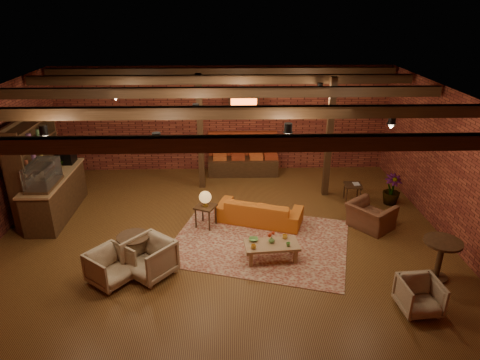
{
  "coord_description": "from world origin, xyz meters",
  "views": [
    {
      "loc": [
        0.16,
        -8.63,
        5.01
      ],
      "look_at": [
        0.41,
        0.2,
        1.22
      ],
      "focal_mm": 32.0,
      "sensor_mm": 36.0,
      "label": 1
    }
  ],
  "objects_px": {
    "round_table_left": "(134,246)",
    "round_table_right": "(441,254)",
    "armchair_b": "(150,257)",
    "coffee_table": "(271,245)",
    "armchair_a": "(110,265)",
    "armchair_far": "(420,294)",
    "armchair_right": "(371,212)",
    "sofa": "(259,211)",
    "side_table_book": "(353,186)",
    "plant_tall": "(396,160)",
    "side_table_lamp": "(205,200)"
  },
  "relations": [
    {
      "from": "round_table_left",
      "to": "round_table_right",
      "type": "xyz_separation_m",
      "value": [
        5.89,
        -0.61,
        0.1
      ]
    },
    {
      "from": "armchair_b",
      "to": "coffee_table",
      "type": "bearing_deg",
      "value": 50.65
    },
    {
      "from": "armchair_a",
      "to": "armchair_far",
      "type": "xyz_separation_m",
      "value": [
        5.5,
        -0.96,
        -0.03
      ]
    },
    {
      "from": "coffee_table",
      "to": "armchair_far",
      "type": "distance_m",
      "value": 2.9
    },
    {
      "from": "armchair_right",
      "to": "round_table_right",
      "type": "relative_size",
      "value": 1.14
    },
    {
      "from": "coffee_table",
      "to": "armchair_a",
      "type": "bearing_deg",
      "value": -167.83
    },
    {
      "from": "sofa",
      "to": "round_table_right",
      "type": "bearing_deg",
      "value": 163.12
    },
    {
      "from": "armchair_a",
      "to": "armchair_right",
      "type": "bearing_deg",
      "value": -32.46
    },
    {
      "from": "armchair_a",
      "to": "round_table_right",
      "type": "xyz_separation_m",
      "value": [
        6.24,
        -0.06,
        0.18
      ]
    },
    {
      "from": "coffee_table",
      "to": "armchair_right",
      "type": "height_order",
      "value": "armchair_right"
    },
    {
      "from": "armchair_right",
      "to": "armchair_a",
      "type": "bearing_deg",
      "value": 70.75
    },
    {
      "from": "sofa",
      "to": "round_table_left",
      "type": "xyz_separation_m",
      "value": [
        -2.63,
        -1.75,
        0.16
      ]
    },
    {
      "from": "coffee_table",
      "to": "armchair_right",
      "type": "distance_m",
      "value": 2.75
    },
    {
      "from": "coffee_table",
      "to": "armchair_right",
      "type": "relative_size",
      "value": 1.21
    },
    {
      "from": "round_table_left",
      "to": "coffee_table",
      "type": "bearing_deg",
      "value": 2.49
    },
    {
      "from": "round_table_right",
      "to": "armchair_right",
      "type": "bearing_deg",
      "value": 109.27
    },
    {
      "from": "armchair_a",
      "to": "round_table_right",
      "type": "height_order",
      "value": "round_table_right"
    },
    {
      "from": "round_table_left",
      "to": "side_table_book",
      "type": "relative_size",
      "value": 1.31
    },
    {
      "from": "coffee_table",
      "to": "plant_tall",
      "type": "relative_size",
      "value": 0.47
    },
    {
      "from": "armchair_a",
      "to": "armchair_right",
      "type": "distance_m",
      "value": 5.88
    },
    {
      "from": "armchair_far",
      "to": "plant_tall",
      "type": "bearing_deg",
      "value": 72.07
    },
    {
      "from": "plant_tall",
      "to": "round_table_left",
      "type": "bearing_deg",
      "value": -156.8
    },
    {
      "from": "side_table_book",
      "to": "round_table_left",
      "type": "bearing_deg",
      "value": -151.57
    },
    {
      "from": "coffee_table",
      "to": "round_table_right",
      "type": "xyz_separation_m",
      "value": [
        3.14,
        -0.73,
        0.21
      ]
    },
    {
      "from": "coffee_table",
      "to": "armchair_b",
      "type": "relative_size",
      "value": 1.39
    },
    {
      "from": "armchair_a",
      "to": "plant_tall",
      "type": "relative_size",
      "value": 0.3
    },
    {
      "from": "side_table_lamp",
      "to": "armchair_far",
      "type": "height_order",
      "value": "side_table_lamp"
    },
    {
      "from": "armchair_far",
      "to": "armchair_right",
      "type": "bearing_deg",
      "value": 84.53
    },
    {
      "from": "armchair_b",
      "to": "armchair_right",
      "type": "distance_m",
      "value": 5.14
    },
    {
      "from": "coffee_table",
      "to": "plant_tall",
      "type": "height_order",
      "value": "plant_tall"
    },
    {
      "from": "armchair_b",
      "to": "armchair_far",
      "type": "relative_size",
      "value": 1.23
    },
    {
      "from": "sofa",
      "to": "side_table_lamp",
      "type": "relative_size",
      "value": 2.22
    },
    {
      "from": "armchair_far",
      "to": "plant_tall",
      "type": "distance_m",
      "value": 4.35
    },
    {
      "from": "side_table_book",
      "to": "round_table_right",
      "type": "xyz_separation_m",
      "value": [
        0.73,
        -3.4,
        0.1
      ]
    },
    {
      "from": "round_table_right",
      "to": "armchair_far",
      "type": "xyz_separation_m",
      "value": [
        -0.75,
        -0.91,
        -0.22
      ]
    },
    {
      "from": "side_table_lamp",
      "to": "armchair_far",
      "type": "bearing_deg",
      "value": -39.04
    },
    {
      "from": "sofa",
      "to": "armchair_right",
      "type": "height_order",
      "value": "armchair_right"
    },
    {
      "from": "armchair_right",
      "to": "coffee_table",
      "type": "bearing_deg",
      "value": 78.82
    },
    {
      "from": "round_table_right",
      "to": "sofa",
      "type": "bearing_deg",
      "value": 144.21
    },
    {
      "from": "coffee_table",
      "to": "side_table_book",
      "type": "relative_size",
      "value": 2.23
    },
    {
      "from": "side_table_book",
      "to": "armchair_far",
      "type": "height_order",
      "value": "armchair_far"
    },
    {
      "from": "armchair_b",
      "to": "sofa",
      "type": "bearing_deg",
      "value": 82.39
    },
    {
      "from": "side_table_lamp",
      "to": "plant_tall",
      "type": "distance_m",
      "value": 4.94
    },
    {
      "from": "armchair_b",
      "to": "plant_tall",
      "type": "height_order",
      "value": "plant_tall"
    },
    {
      "from": "armchair_right",
      "to": "side_table_book",
      "type": "distance_m",
      "value": 1.42
    },
    {
      "from": "coffee_table",
      "to": "sofa",
      "type": "bearing_deg",
      "value": 94.41
    },
    {
      "from": "round_table_right",
      "to": "armchair_b",
      "type": "bearing_deg",
      "value": 177.26
    },
    {
      "from": "round_table_right",
      "to": "side_table_lamp",
      "type": "bearing_deg",
      "value": 154.46
    },
    {
      "from": "coffee_table",
      "to": "round_table_right",
      "type": "distance_m",
      "value": 3.23
    },
    {
      "from": "coffee_table",
      "to": "side_table_lamp",
      "type": "distance_m",
      "value": 2.04
    }
  ]
}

